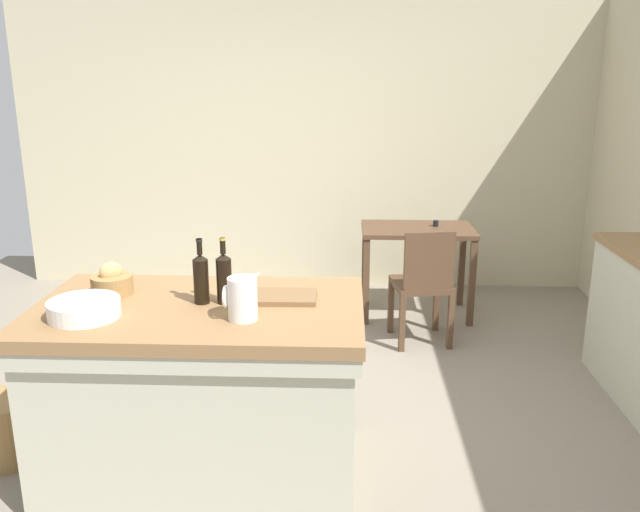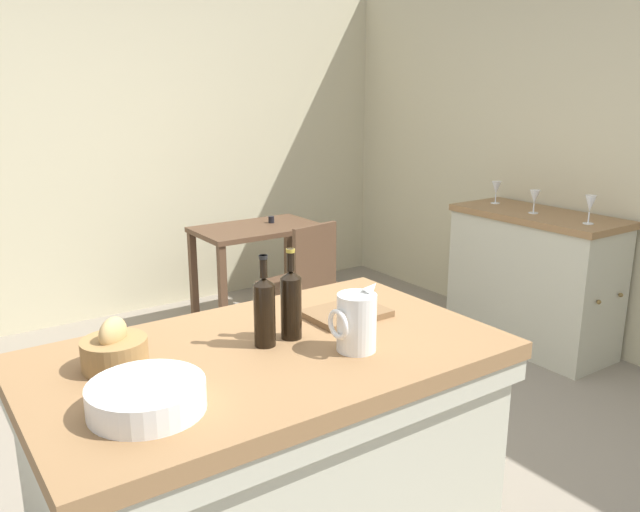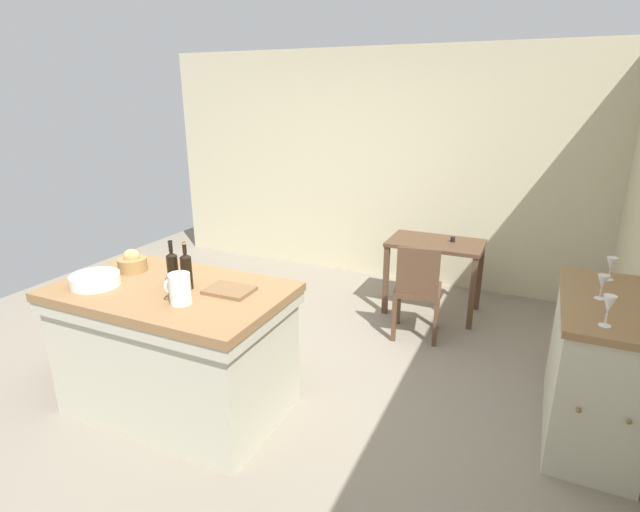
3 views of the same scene
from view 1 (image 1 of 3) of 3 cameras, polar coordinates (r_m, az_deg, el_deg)
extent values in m
plane|color=gray|center=(3.95, -3.23, -13.90)|extent=(6.76, 6.76, 0.00)
cube|color=beige|center=(6.07, -1.02, 9.54)|extent=(5.32, 0.12, 2.60)
cube|color=olive|center=(3.13, -10.51, -4.74)|extent=(1.54, 0.92, 0.06)
cube|color=#BCBAA3|center=(3.15, -10.45, -5.94)|extent=(1.52, 0.90, 0.08)
cube|color=#BCBAA3|center=(3.31, -10.11, -12.10)|extent=(1.46, 0.84, 0.84)
cube|color=#513826|center=(5.36, 8.50, 2.28)|extent=(0.90, 0.56, 0.04)
cube|color=#513826|center=(5.19, 4.04, -2.26)|extent=(0.05, 0.05, 0.71)
cube|color=#513826|center=(5.28, 13.08, -2.33)|extent=(0.05, 0.05, 0.71)
cube|color=#513826|center=(5.66, 3.93, -0.73)|extent=(0.05, 0.05, 0.71)
cube|color=#513826|center=(5.74, 12.23, -0.82)|extent=(0.05, 0.05, 0.71)
cylinder|color=black|center=(5.41, 10.05, 2.82)|extent=(0.04, 0.04, 0.05)
cube|color=#513826|center=(4.89, 8.79, -2.48)|extent=(0.46, 0.46, 0.04)
cube|color=#513826|center=(4.66, 9.49, -0.45)|extent=(0.36, 0.09, 0.42)
cube|color=#513826|center=(5.18, 10.08, -4.21)|extent=(0.05, 0.05, 0.42)
cube|color=#513826|center=(5.09, 6.18, -4.42)|extent=(0.05, 0.05, 0.42)
cube|color=#513826|center=(4.86, 11.30, -5.64)|extent=(0.05, 0.05, 0.42)
cube|color=#513826|center=(4.76, 7.15, -5.89)|extent=(0.05, 0.05, 0.42)
cylinder|color=white|center=(2.88, -6.76, -3.72)|extent=(0.13, 0.13, 0.19)
cone|color=white|center=(2.84, -5.66, -1.73)|extent=(0.07, 0.04, 0.06)
torus|color=white|center=(2.89, -8.23, -3.50)|extent=(0.02, 0.10, 0.10)
cylinder|color=white|center=(3.09, -19.85, -4.34)|extent=(0.31, 0.31, 0.08)
cylinder|color=olive|center=(3.36, -17.64, -2.41)|extent=(0.20, 0.20, 0.09)
ellipsoid|color=tan|center=(3.34, -17.74, -1.32)|extent=(0.13, 0.11, 0.10)
cube|color=brown|center=(3.14, -3.01, -3.57)|extent=(0.30, 0.22, 0.02)
cylinder|color=black|center=(3.09, -8.34, -2.17)|extent=(0.07, 0.07, 0.21)
cone|color=black|center=(3.06, -8.43, -0.03)|extent=(0.07, 0.07, 0.03)
cylinder|color=black|center=(3.05, -8.47, 0.88)|extent=(0.03, 0.03, 0.08)
cylinder|color=#B29933|center=(3.04, -8.49, 1.47)|extent=(0.03, 0.03, 0.01)
cylinder|color=black|center=(3.11, -10.31, -2.19)|extent=(0.07, 0.07, 0.21)
cone|color=black|center=(3.08, -10.41, -0.09)|extent=(0.07, 0.07, 0.02)
cylinder|color=black|center=(3.06, -10.46, 0.80)|extent=(0.03, 0.03, 0.07)
cylinder|color=black|center=(3.06, -10.49, 1.37)|extent=(0.03, 0.03, 0.01)
cylinder|color=olive|center=(3.88, -25.65, -13.39)|extent=(0.34, 0.34, 0.34)
camera|label=2|loc=(2.03, -52.64, 3.66)|focal=35.87mm
camera|label=3|loc=(1.56, 73.31, 10.71)|focal=27.44mm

